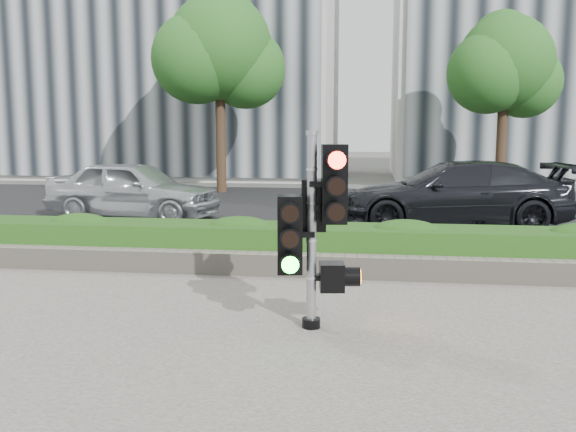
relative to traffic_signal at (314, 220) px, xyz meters
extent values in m
plane|color=#51514C|center=(-0.32, 0.51, -1.25)|extent=(120.00, 120.00, 0.00)
cube|color=#9E9389|center=(-0.32, -1.99, -1.24)|extent=(16.00, 11.00, 0.03)
cube|color=black|center=(-0.32, 10.51, -1.24)|extent=(60.00, 13.00, 0.02)
cube|color=gray|center=(-0.32, 3.66, -1.19)|extent=(60.00, 0.25, 0.12)
cube|color=gray|center=(-0.32, 2.41, -1.05)|extent=(12.00, 0.32, 0.34)
cube|color=#3C7C26|center=(-0.32, 3.06, -0.88)|extent=(12.00, 1.00, 0.68)
cube|color=#B7B7B2|center=(-9.32, 23.51, 6.25)|extent=(16.00, 9.00, 15.00)
cylinder|color=black|center=(-4.82, 15.01, 0.76)|extent=(0.36, 0.36, 4.03)
sphere|color=#154A1A|center=(-4.82, 15.01, 3.93)|extent=(3.74, 3.74, 3.74)
sphere|color=#154A1A|center=(-3.96, 15.37, 3.21)|extent=(2.88, 2.88, 2.88)
sphere|color=#154A1A|center=(-5.54, 14.58, 3.50)|extent=(3.17, 3.17, 3.17)
sphere|color=#154A1A|center=(-4.82, 15.73, 4.80)|extent=(2.59, 2.59, 2.59)
cylinder|color=black|center=(5.18, 16.01, 0.54)|extent=(0.36, 0.36, 3.58)
sphere|color=#154A1A|center=(5.18, 16.01, 3.36)|extent=(3.33, 3.33, 3.33)
sphere|color=#154A1A|center=(5.94, 16.33, 2.72)|extent=(2.56, 2.56, 2.56)
sphere|color=#154A1A|center=(4.54, 15.63, 2.97)|extent=(2.82, 2.82, 2.82)
sphere|color=#154A1A|center=(5.18, 16.65, 4.12)|extent=(2.30, 2.30, 2.30)
cylinder|color=black|center=(-0.02, -0.04, -1.17)|extent=(0.21, 0.21, 0.11)
cylinder|color=gray|center=(-0.02, -0.04, -0.14)|extent=(0.11, 0.11, 2.16)
cylinder|color=gray|center=(-0.02, -0.04, 0.96)|extent=(0.14, 0.14, 0.05)
cube|color=#FF1107|center=(0.22, -0.03, 0.41)|extent=(0.31, 0.31, 0.86)
cube|color=#14E51E|center=(-0.26, -0.10, -0.15)|extent=(0.31, 0.31, 0.86)
cube|color=black|center=(-0.03, 0.21, 0.15)|extent=(0.31, 0.31, 0.59)
cube|color=orange|center=(0.20, 0.03, -0.64)|extent=(0.31, 0.31, 0.32)
imported|color=silver|center=(-5.35, 8.01, -0.48)|extent=(4.58, 2.33, 1.49)
imported|color=black|center=(2.51, 7.77, -0.47)|extent=(5.47, 2.69, 1.53)
camera|label=1|loc=(0.63, -6.66, 0.98)|focal=38.00mm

